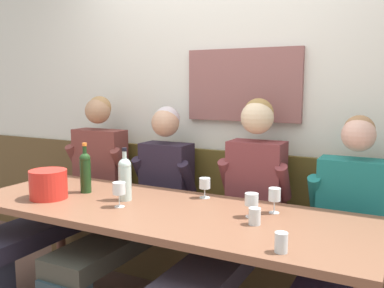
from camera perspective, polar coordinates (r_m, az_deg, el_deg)
The scene contains 17 objects.
room_wall_back at distance 3.19m, azimuth 4.45°, elevation 7.54°, with size 6.80×0.12×2.80m.
wood_wainscot_panel at distance 3.29m, azimuth 3.86°, elevation -9.13°, with size 6.80×0.03×0.92m, color brown.
wall_bench at distance 3.16m, azimuth 2.26°, elevation -13.20°, with size 2.71×0.42×0.94m.
dining_table at distance 2.48m, azimuth -4.51°, elevation -10.19°, with size 2.41×0.83×0.73m.
person_center_right_seat at distance 3.30m, azimuth -16.24°, elevation -6.23°, with size 0.54×1.26×1.34m.
person_center_left_seat at distance 2.92m, azimuth -7.00°, elevation -8.00°, with size 0.48×1.26×1.27m.
person_right_seat at distance 2.61m, azimuth 6.37°, elevation -8.98°, with size 0.47×1.27×1.34m.
person_left_seat at distance 2.45m, azimuth 20.14°, elevation -12.25°, with size 0.54×1.26×1.25m.
ice_bucket at distance 2.77m, azimuth -18.86°, elevation -5.18°, with size 0.23×0.23×0.18m, color red.
wine_bottle_clear_water at distance 2.83m, azimuth -14.28°, elevation -3.56°, with size 0.07×0.07×0.33m.
wine_bottle_green_tall at distance 2.60m, azimuth -9.10°, elevation -4.53°, with size 0.08×0.08×0.32m.
wine_glass_by_bottle at distance 2.28m, azimuth 8.09°, elevation -7.64°, with size 0.07×0.07×0.13m.
wine_glass_mid_left at distance 2.36m, azimuth 11.15°, elevation -6.93°, with size 0.07×0.07×0.14m.
wine_glass_mid_right at distance 2.63m, azimuth 1.74°, elevation -5.46°, with size 0.07×0.07×0.13m.
wine_glass_near_bucket at distance 2.47m, azimuth -9.88°, elevation -6.11°, with size 0.08×0.08×0.15m.
water_tumbler_center at distance 2.18m, azimuth 8.50°, elevation -9.69°, with size 0.06×0.06×0.09m, color silver.
water_tumbler_right at distance 1.85m, azimuth 12.02°, elevation -12.95°, with size 0.06×0.06×0.09m, color silver.
Camera 1 is at (1.25, -1.84, 1.43)m, focal length 39.26 mm.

